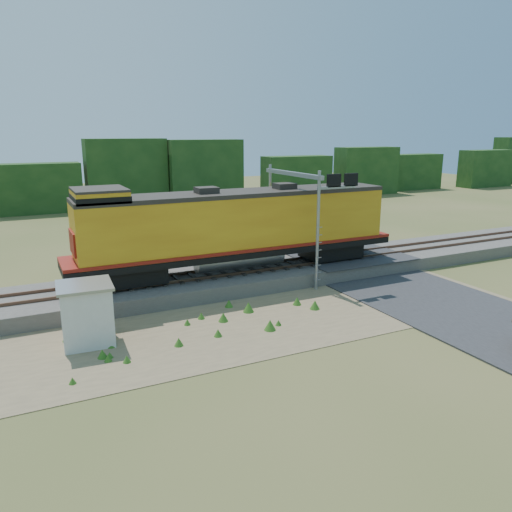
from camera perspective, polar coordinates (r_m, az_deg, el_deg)
ground at (r=24.25m, az=5.69°, el=-6.77°), size 140.00×140.00×0.00m
ballast at (r=29.12m, az=-0.50°, el=-2.28°), size 70.00×5.00×0.80m
rails at (r=28.98m, az=-0.50°, el=-1.37°), size 70.00×1.54×0.16m
dirt_shoulder at (r=23.73m, az=0.90°, el=-7.13°), size 26.00×8.00×0.03m
road at (r=28.87m, az=16.84°, el=-3.69°), size 7.00×66.00×0.86m
tree_line_north at (r=58.72m, az=-14.28°, el=8.26°), size 130.00×3.00×6.50m
weed_clumps at (r=22.80m, az=-2.04°, el=-8.09°), size 15.00×6.20×0.56m
locomotive at (r=27.99m, az=-2.43°, el=3.37°), size 19.18×2.93×4.95m
shed at (r=21.83m, az=-18.80°, el=-6.24°), size 2.29×2.29×2.57m
signal_gantry at (r=29.02m, az=5.38°, el=6.83°), size 2.61×6.20×6.58m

